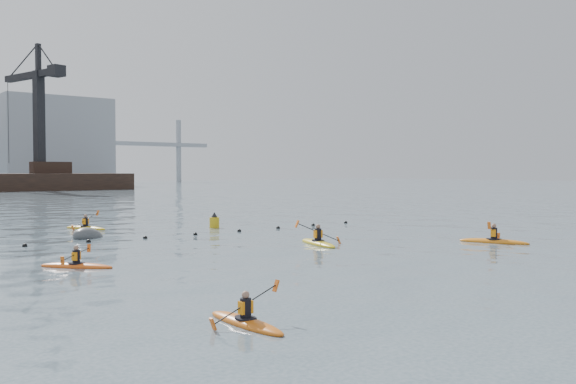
{
  "coord_description": "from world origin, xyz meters",
  "views": [
    {
      "loc": [
        -12.73,
        -7.91,
        3.61
      ],
      "look_at": [
        1.43,
        10.4,
        2.8
      ],
      "focal_mm": 38.0,
      "sensor_mm": 36.0,
      "label": 1
    }
  ],
  "objects_px": {
    "kayaker_5": "(86,227)",
    "mooring_buoy": "(88,238)",
    "kayaker_3": "(318,242)",
    "kayaker_2": "(76,265)",
    "kayaker_0": "(246,321)",
    "nav_buoy": "(214,222)",
    "kayaker_4": "(494,241)"
  },
  "relations": [
    {
      "from": "kayaker_5",
      "to": "mooring_buoy",
      "type": "bearing_deg",
      "value": -132.6
    },
    {
      "from": "kayaker_3",
      "to": "kayaker_5",
      "type": "xyz_separation_m",
      "value": [
        -6.25,
        14.84,
        -0.01
      ]
    },
    {
      "from": "kayaker_2",
      "to": "mooring_buoy",
      "type": "bearing_deg",
      "value": 26.63
    },
    {
      "from": "kayaker_0",
      "to": "nav_buoy",
      "type": "bearing_deg",
      "value": 59.59
    },
    {
      "from": "mooring_buoy",
      "to": "kayaker_4",
      "type": "bearing_deg",
      "value": -44.23
    },
    {
      "from": "kayaker_2",
      "to": "mooring_buoy",
      "type": "relative_size",
      "value": 1.22
    },
    {
      "from": "kayaker_2",
      "to": "kayaker_3",
      "type": "relative_size",
      "value": 0.72
    },
    {
      "from": "kayaker_2",
      "to": "mooring_buoy",
      "type": "distance_m",
      "value": 10.58
    },
    {
      "from": "kayaker_0",
      "to": "nav_buoy",
      "type": "relative_size",
      "value": 2.52
    },
    {
      "from": "kayaker_3",
      "to": "kayaker_5",
      "type": "height_order",
      "value": "kayaker_3"
    },
    {
      "from": "kayaker_2",
      "to": "kayaker_5",
      "type": "bearing_deg",
      "value": 27.96
    },
    {
      "from": "kayaker_3",
      "to": "kayaker_2",
      "type": "bearing_deg",
      "value": -165.25
    },
    {
      "from": "kayaker_2",
      "to": "mooring_buoy",
      "type": "xyz_separation_m",
      "value": [
        3.93,
        9.82,
        -0.09
      ]
    },
    {
      "from": "mooring_buoy",
      "to": "kayaker_5",
      "type": "bearing_deg",
      "value": 72.24
    },
    {
      "from": "kayaker_4",
      "to": "nav_buoy",
      "type": "bearing_deg",
      "value": -87.85
    },
    {
      "from": "kayaker_3",
      "to": "nav_buoy",
      "type": "distance_m",
      "value": 10.68
    },
    {
      "from": "kayaker_0",
      "to": "nav_buoy",
      "type": "height_order",
      "value": "nav_buoy"
    },
    {
      "from": "kayaker_0",
      "to": "kayaker_4",
      "type": "xyz_separation_m",
      "value": [
        18.86,
        5.91,
        0.02
      ]
    },
    {
      "from": "kayaker_0",
      "to": "nav_buoy",
      "type": "xyz_separation_m",
      "value": [
        11.95,
        21.46,
        0.26
      ]
    },
    {
      "from": "kayaker_5",
      "to": "kayaker_3",
      "type": "bearing_deg",
      "value": -91.99
    },
    {
      "from": "kayaker_4",
      "to": "mooring_buoy",
      "type": "bearing_deg",
      "value": -66.04
    },
    {
      "from": "kayaker_3",
      "to": "nav_buoy",
      "type": "bearing_deg",
      "value": 102.72
    },
    {
      "from": "kayaker_2",
      "to": "nav_buoy",
      "type": "bearing_deg",
      "value": -0.81
    },
    {
      "from": "nav_buoy",
      "to": "kayaker_2",
      "type": "bearing_deg",
      "value": -139.27
    },
    {
      "from": "kayaker_2",
      "to": "kayaker_4",
      "type": "height_order",
      "value": "kayaker_4"
    },
    {
      "from": "kayaker_4",
      "to": "nav_buoy",
      "type": "relative_size",
      "value": 3.05
    },
    {
      "from": "kayaker_2",
      "to": "kayaker_3",
      "type": "height_order",
      "value": "kayaker_3"
    },
    {
      "from": "kayaker_0",
      "to": "kayaker_5",
      "type": "relative_size",
      "value": 0.89
    },
    {
      "from": "nav_buoy",
      "to": "kayaker_5",
      "type": "bearing_deg",
      "value": 148.23
    },
    {
      "from": "kayaker_2",
      "to": "kayaker_3",
      "type": "bearing_deg",
      "value": -42.12
    },
    {
      "from": "kayaker_0",
      "to": "mooring_buoy",
      "type": "height_order",
      "value": "kayaker_0"
    },
    {
      "from": "kayaker_0",
      "to": "kayaker_3",
      "type": "relative_size",
      "value": 0.79
    }
  ]
}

